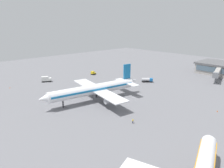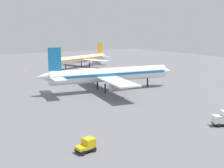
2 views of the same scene
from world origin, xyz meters
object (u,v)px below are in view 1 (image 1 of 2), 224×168
object	(u,v)px
safety_cone_far_side	(10,87)
ground_crew_worker	(133,121)
fuel_truck	(147,80)
safety_cone_mid_apron	(217,111)
airplane_at_gate	(95,89)
catering_truck	(46,79)
baggage_tug	(93,73)

from	to	relation	value
safety_cone_far_side	ground_crew_worker	bearing A→B (deg)	-165.55
fuel_truck	safety_cone_far_side	world-z (taller)	fuel_truck
fuel_truck	safety_cone_mid_apron	world-z (taller)	fuel_truck
ground_crew_worker	safety_cone_far_side	distance (m)	73.94
airplane_at_gate	safety_cone_far_side	distance (m)	50.83
airplane_at_gate	fuel_truck	world-z (taller)	airplane_at_gate
catering_truck	ground_crew_worker	world-z (taller)	catering_truck
catering_truck	safety_cone_far_side	bearing A→B (deg)	-157.92
baggage_tug	safety_cone_far_side	xyz separation A→B (m)	(6.28, 51.12, -0.86)
baggage_tug	safety_cone_mid_apron	xyz separation A→B (m)	(-81.33, 1.16, -0.86)
ground_crew_worker	baggage_tug	bearing A→B (deg)	103.50
fuel_truck	safety_cone_mid_apron	size ratio (longest dim) A/B	9.73
airplane_at_gate	ground_crew_worker	distance (m)	26.77
fuel_truck	catering_truck	bearing A→B (deg)	-178.60
airplane_at_gate	safety_cone_mid_apron	world-z (taller)	airplane_at_gate
safety_cone_mid_apron	airplane_at_gate	bearing A→B (deg)	33.44
airplane_at_gate	safety_cone_mid_apron	size ratio (longest dim) A/B	80.45
baggage_tug	ground_crew_worker	distance (m)	73.04
airplane_at_gate	catering_truck	world-z (taller)	airplane_at_gate
airplane_at_gate	catering_truck	bearing A→B (deg)	-77.30
baggage_tug	safety_cone_far_side	world-z (taller)	baggage_tug
ground_crew_worker	safety_cone_far_side	bearing A→B (deg)	144.53
airplane_at_gate	fuel_truck	bearing A→B (deg)	-166.22
catering_truck	safety_cone_mid_apron	distance (m)	90.92
ground_crew_worker	catering_truck	bearing A→B (deg)	129.03
baggage_tug	ground_crew_worker	bearing A→B (deg)	56.28
catering_truck	ground_crew_worker	xyz separation A→B (m)	(-69.73, 1.28, -0.85)
airplane_at_gate	safety_cone_far_side	bearing A→B (deg)	-54.51
catering_truck	safety_cone_far_side	size ratio (longest dim) A/B	9.74
fuel_truck	ground_crew_worker	world-z (taller)	fuel_truck
fuel_truck	ground_crew_worker	xyz separation A→B (m)	(-29.20, 45.01, -0.54)
airplane_at_gate	safety_cone_far_side	world-z (taller)	airplane_at_gate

